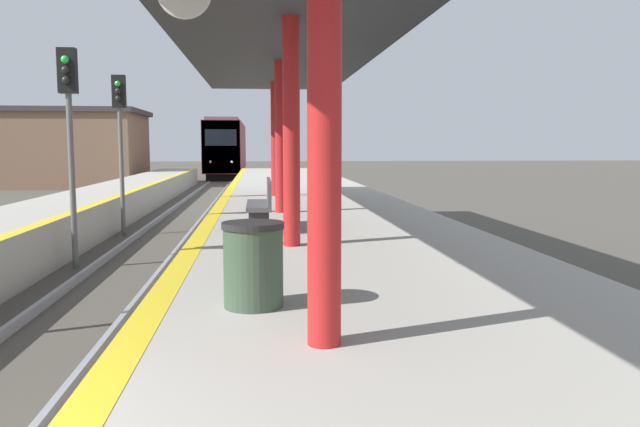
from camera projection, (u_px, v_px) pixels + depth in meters
The scene contains 7 objects.
train at pixel (227, 148), 51.91m from camera, with size 2.73×16.86×4.59m.
signal_mid at pixel (69, 116), 12.60m from camera, with size 0.36×0.31×4.49m.
signal_far at pixel (120, 124), 17.40m from camera, with size 0.36×0.31×4.49m.
station_canopy at pixel (284, 43), 11.63m from camera, with size 4.10×19.30×3.65m.
trash_bin at pixel (253, 264), 5.93m from camera, with size 0.60×0.60×0.82m.
bench at pixel (262, 203), 11.48m from camera, with size 0.44×1.76×0.92m.
station_building at pixel (54, 148), 38.94m from camera, with size 11.04×7.36×4.79m.
Camera 1 is at (2.67, -2.61, 2.55)m, focal length 35.00 mm.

